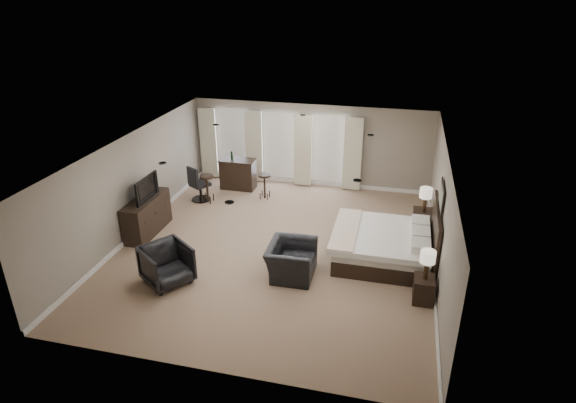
% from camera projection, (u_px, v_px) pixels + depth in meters
% --- Properties ---
extents(room, '(7.60, 8.60, 2.64)m').
position_uv_depth(room, '(276.00, 200.00, 11.32)').
color(room, '#856B55').
rests_on(room, ground).
extents(window_bay, '(5.25, 0.20, 2.30)m').
position_uv_depth(window_bay, '(279.00, 147.00, 15.20)').
color(window_bay, silver).
rests_on(window_bay, room).
extents(bed, '(2.26, 2.16, 1.44)m').
position_uv_depth(bed, '(385.00, 232.00, 11.08)').
color(bed, silver).
rests_on(bed, ground).
extents(nightstand_near, '(0.41, 0.50, 0.54)m').
position_uv_depth(nightstand_near, '(423.00, 289.00, 9.79)').
color(nightstand_near, black).
rests_on(nightstand_near, ground).
extents(nightstand_far, '(0.50, 0.62, 0.67)m').
position_uv_depth(nightstand_far, '(422.00, 223.00, 12.33)').
color(nightstand_far, black).
rests_on(nightstand_far, ground).
extents(lamp_near, '(0.31, 0.31, 0.63)m').
position_uv_depth(lamp_near, '(427.00, 265.00, 9.55)').
color(lamp_near, beige).
rests_on(lamp_near, nightstand_near).
extents(lamp_far, '(0.31, 0.31, 0.64)m').
position_uv_depth(lamp_far, '(425.00, 200.00, 12.06)').
color(lamp_far, beige).
rests_on(lamp_far, nightstand_far).
extents(wall_art, '(0.04, 0.96, 0.56)m').
position_uv_depth(wall_art, '(441.00, 196.00, 10.41)').
color(wall_art, slate).
rests_on(wall_art, room).
extents(dresser, '(0.53, 1.66, 0.96)m').
position_uv_depth(dresser, '(147.00, 216.00, 12.39)').
color(dresser, black).
rests_on(dresser, ground).
extents(tv, '(0.60, 1.05, 0.14)m').
position_uv_depth(tv, '(144.00, 196.00, 12.16)').
color(tv, black).
rests_on(tv, dresser).
extents(armchair_near, '(0.77, 1.16, 1.00)m').
position_uv_depth(armchair_near, '(291.00, 255.00, 10.58)').
color(armchair_near, black).
rests_on(armchair_near, ground).
extents(armchair_far, '(1.26, 1.27, 0.96)m').
position_uv_depth(armchair_far, '(167.00, 263.00, 10.32)').
color(armchair_far, black).
rests_on(armchair_far, ground).
extents(bar_counter, '(1.10, 0.57, 0.96)m').
position_uv_depth(bar_counter, '(238.00, 174.00, 15.09)').
color(bar_counter, black).
rests_on(bar_counter, ground).
extents(bar_stool_left, '(0.45, 0.45, 0.85)m').
position_uv_depth(bar_stool_left, '(207.00, 189.00, 14.15)').
color(bar_stool_left, black).
rests_on(bar_stool_left, ground).
extents(bar_stool_right, '(0.38, 0.38, 0.77)m').
position_uv_depth(bar_stool_right, '(265.00, 186.00, 14.43)').
color(bar_stool_right, black).
rests_on(bar_stool_right, ground).
extents(desk_chair, '(0.76, 0.76, 1.08)m').
position_uv_depth(desk_chair, '(200.00, 183.00, 14.23)').
color(desk_chair, black).
rests_on(desk_chair, ground).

